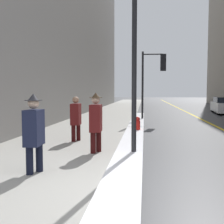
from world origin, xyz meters
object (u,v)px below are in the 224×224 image
(pedestrian_in_fedora, at_px, (34,130))
(fire_hydrant, at_px, (138,126))
(pedestrian_trailing, at_px, (96,120))
(pedestrian_nearside, at_px, (76,117))
(traffic_light_near, at_px, (155,71))
(lamp_post, at_px, (134,33))

(pedestrian_in_fedora, height_order, fire_hydrant, pedestrian_in_fedora)
(pedestrian_trailing, distance_m, pedestrian_nearside, 1.93)
(pedestrian_in_fedora, distance_m, fire_hydrant, 5.79)
(traffic_light_near, height_order, pedestrian_in_fedora, traffic_light_near)
(traffic_light_near, xyz_separation_m, fire_hydrant, (-0.82, -4.69, -2.43))
(pedestrian_in_fedora, bearing_deg, fire_hydrant, 158.26)
(lamp_post, bearing_deg, pedestrian_in_fedora, -143.54)
(lamp_post, xyz_separation_m, pedestrian_in_fedora, (-1.95, -1.44, -2.18))
(traffic_light_near, distance_m, pedestrian_trailing, 8.49)
(traffic_light_near, bearing_deg, fire_hydrant, -99.69)
(lamp_post, relative_size, pedestrian_nearside, 3.44)
(pedestrian_in_fedora, distance_m, pedestrian_nearside, 3.72)
(traffic_light_near, distance_m, pedestrian_in_fedora, 10.66)
(lamp_post, distance_m, fire_hydrant, 4.83)
(lamp_post, xyz_separation_m, fire_hydrant, (-0.01, 3.98, -2.73))
(lamp_post, height_order, pedestrian_in_fedora, lamp_post)
(pedestrian_in_fedora, height_order, pedestrian_nearside, pedestrian_in_fedora)
(lamp_post, xyz_separation_m, pedestrian_trailing, (-1.05, 0.61, -2.18))
(pedestrian_in_fedora, bearing_deg, pedestrian_nearside, 179.02)
(lamp_post, xyz_separation_m, pedestrian_nearside, (-2.02, 2.27, -2.24))
(traffic_light_near, xyz_separation_m, pedestrian_in_fedora, (-2.76, -10.12, -1.89))
(lamp_post, height_order, fire_hydrant, lamp_post)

